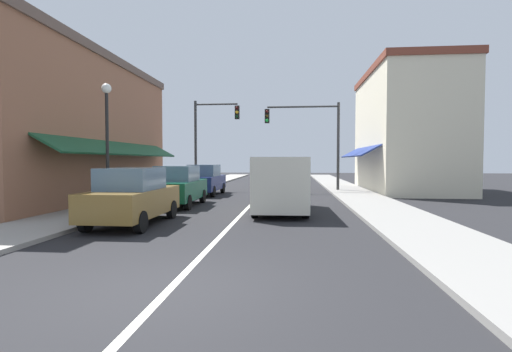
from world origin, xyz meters
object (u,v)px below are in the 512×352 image
Objects in this scene: parked_car_second_left at (178,186)px; street_lamp_left_near at (107,127)px; parked_car_third_left at (205,180)px; traffic_signal_mast_arm at (313,131)px; parked_car_nearest_left at (133,197)px; traffic_signal_left_corner at (209,131)px; van_in_lane at (280,182)px.

street_lamp_left_near reaches higher than parked_car_second_left.
traffic_signal_mast_arm is at bearing 26.65° from parked_car_third_left.
parked_car_second_left is 4.03m from street_lamp_left_near.
parked_car_nearest_left is at bearing -90.06° from parked_car_second_left.
parked_car_second_left is at bearing -85.84° from traffic_signal_left_corner.
street_lamp_left_near is (-6.42, -1.23, 2.12)m from van_in_lane.
traffic_signal_left_corner reaches higher than van_in_lane.
van_in_lane is 1.08× the size of street_lamp_left_near.
street_lamp_left_near reaches higher than parked_car_third_left.
parked_car_nearest_left is 14.60m from traffic_signal_left_corner.
van_in_lane is at bearing 37.29° from parked_car_nearest_left.
street_lamp_left_near is at bearing -95.61° from traffic_signal_left_corner.
traffic_signal_mast_arm is (6.39, 3.13, 3.03)m from parked_car_third_left.
street_lamp_left_near is at bearing 130.74° from parked_car_nearest_left.
parked_car_second_left is 0.85× the size of street_lamp_left_near.
van_in_lane is 12.32m from traffic_signal_left_corner.
traffic_signal_mast_arm is at bearing -6.47° from traffic_signal_left_corner.
parked_car_nearest_left is 0.79× the size of van_in_lane.
parked_car_second_left is 0.68× the size of traffic_signal_left_corner.
traffic_signal_mast_arm is at bearing 52.65° from parked_car_second_left.
van_in_lane is at bearing -99.91° from traffic_signal_mast_arm.
traffic_signal_left_corner is at bearing 93.18° from parked_car_second_left.
van_in_lane is at bearing 10.88° from street_lamp_left_near.
parked_car_nearest_left and parked_car_second_left have the same top height.
van_in_lane is at bearing -55.32° from parked_car_third_left.
traffic_signal_mast_arm is at bearing 53.98° from street_lamp_left_near.
traffic_signal_left_corner reaches higher than parked_car_third_left.
parked_car_third_left is 0.85× the size of street_lamp_left_near.
parked_car_third_left is at bearing -81.46° from traffic_signal_left_corner.
parked_car_third_left is at bearing 77.67° from street_lamp_left_near.
parked_car_second_left and parked_car_third_left have the same top height.
traffic_signal_left_corner reaches higher than parked_car_second_left.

